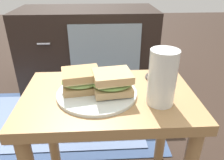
# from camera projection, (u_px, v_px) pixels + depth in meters

# --- Properties ---
(side_table) EXTENTS (0.56, 0.36, 0.46)m
(side_table) POSITION_uv_depth(u_px,v_px,m) (109.00, 116.00, 0.75)
(side_table) COLOR #A37A4C
(side_table) RESTS_ON ground
(tv_cabinet) EXTENTS (0.96, 0.46, 0.58)m
(tv_cabinet) POSITION_uv_depth(u_px,v_px,m) (89.00, 49.00, 1.62)
(tv_cabinet) COLOR black
(tv_cabinet) RESTS_ON ground
(area_rug) EXTENTS (1.20, 0.67, 0.01)m
(area_rug) POSITION_uv_depth(u_px,v_px,m) (59.00, 119.00, 1.33)
(area_rug) COLOR #384C72
(area_rug) RESTS_ON ground
(plate) EXTENTS (0.26, 0.26, 0.01)m
(plate) POSITION_uv_depth(u_px,v_px,m) (97.00, 92.00, 0.71)
(plate) COLOR silver
(plate) RESTS_ON side_table
(sandwich_front) EXTENTS (0.14, 0.12, 0.07)m
(sandwich_front) POSITION_uv_depth(u_px,v_px,m) (81.00, 80.00, 0.70)
(sandwich_front) COLOR tan
(sandwich_front) RESTS_ON plate
(sandwich_back) EXTENTS (0.14, 0.12, 0.07)m
(sandwich_back) POSITION_uv_depth(u_px,v_px,m) (112.00, 82.00, 0.68)
(sandwich_back) COLOR tan
(sandwich_back) RESTS_ON plate
(beer_glass) EXTENTS (0.08, 0.08, 0.17)m
(beer_glass) POSITION_uv_depth(u_px,v_px,m) (162.00, 78.00, 0.62)
(beer_glass) COLOR silver
(beer_glass) RESTS_ON side_table
(coaster) EXTENTS (0.09, 0.09, 0.01)m
(coaster) POSITION_uv_depth(u_px,v_px,m) (158.00, 77.00, 0.81)
(coaster) COLOR #332D28
(coaster) RESTS_ON side_table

